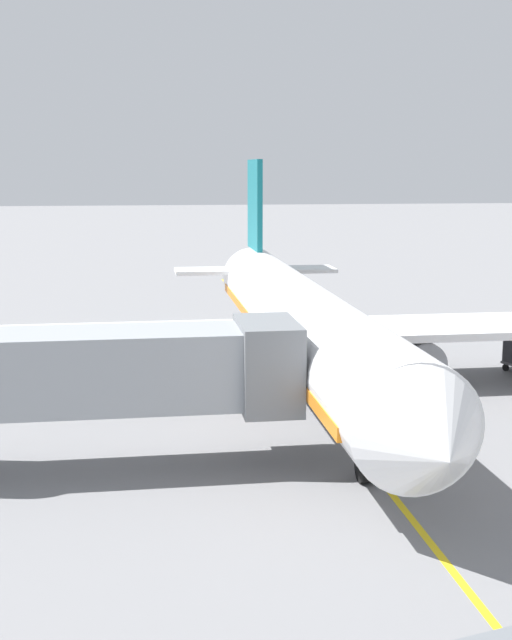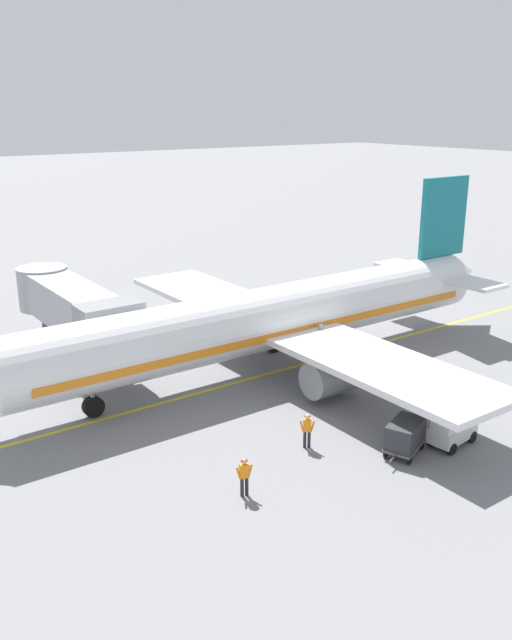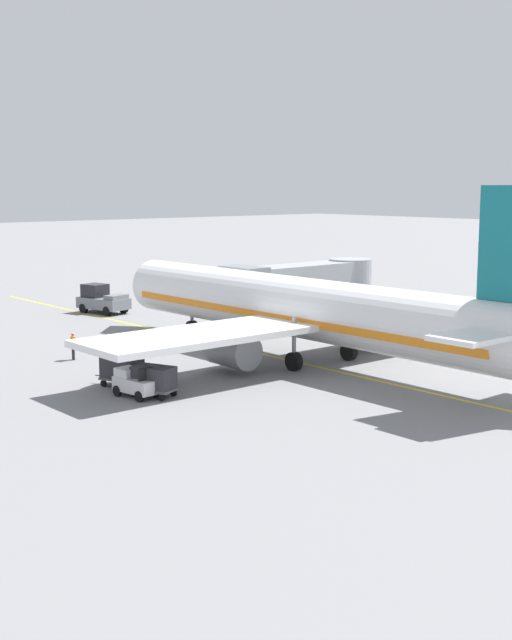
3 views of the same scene
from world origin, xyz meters
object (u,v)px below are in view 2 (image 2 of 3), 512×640
Objects in this scene: jet_bridge at (72,306)px; ground_crew_wing_walker at (307,429)px; baggage_tug_lead at (452,431)px; parked_airliner at (273,318)px; baggage_cart_front at (405,435)px; baggage_cart_second_in_train at (449,418)px; ground_crew_loader at (244,475)px.

jet_bridge is 18.21m from ground_crew_wing_walker.
parked_airliner is at bearing 4.42° from baggage_tug_lead.
baggage_tug_lead is 2.52m from baggage_cart_front.
parked_airliner is 12.22m from baggage_cart_second_in_train.
baggage_cart_second_in_train is at bearing -172.34° from parked_airliner.
parked_airliner is 22.02× the size of ground_crew_wing_walker.
parked_airliner is 12.63× the size of baggage_cart_front.
parked_airliner is at bearing 7.66° from baggage_cart_second_in_train.
parked_airliner is at bearing -27.92° from ground_crew_wing_walker.
ground_crew_wing_walker is 4.97m from ground_crew_loader.
baggage_cart_front is 1.74× the size of ground_crew_loader.
parked_airliner is at bearing -41.70° from ground_crew_loader.
ground_crew_wing_walker is at bearing 47.11° from baggage_cart_front.
jet_bridge reaches higher than baggage_cart_second_in_train.
ground_crew_wing_walker is at bearing -166.00° from jet_bridge.
baggage_tug_lead is 0.89× the size of baggage_cart_front.
ground_crew_loader is at bearing 82.87° from baggage_cart_second_in_train.
baggage_cart_second_in_train is (-20.53, -10.67, -2.51)m from jet_bridge.
ground_crew_wing_walker is (3.72, 5.68, 0.24)m from baggage_tug_lead.
jet_bridge is (8.62, 9.07, 0.27)m from parked_airliner.
baggage_cart_front is (-20.53, -7.62, -2.51)m from jet_bridge.
baggage_cart_front is (-11.90, 1.44, -2.24)m from parked_airliner.
baggage_cart_second_in_train is 1.74× the size of ground_crew_wing_walker.
parked_airliner is at bearing -6.90° from baggage_cart_front.
parked_airliner is 10.29m from ground_crew_wing_walker.
ground_crew_loader is (1.38, 10.99, 0.00)m from baggage_cart_second_in_train.
baggage_cart_second_in_train is (-0.01, -3.04, 0.00)m from baggage_cart_front.
baggage_tug_lead is (-21.22, -10.04, -2.74)m from jet_bridge.
ground_crew_wing_walker is at bearing 152.08° from parked_airliner.
baggage_cart_front is 8.06m from ground_crew_loader.
baggage_cart_second_in_train is at bearing -115.71° from ground_crew_wing_walker.
baggage_tug_lead is 10.57m from ground_crew_loader.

